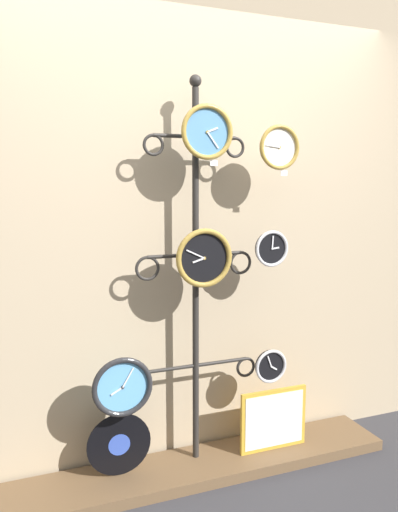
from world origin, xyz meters
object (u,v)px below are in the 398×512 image
Objects in this scene: clock_top_center at (207,132)px; picture_frame at (274,419)px; clock_bottom_right at (271,366)px; clock_bottom_left at (122,387)px; vinyl_record at (119,444)px; display_stand at (196,337)px; clock_middle_right at (271,249)px; clock_top_right at (279,147)px; clock_middle_center at (204,258)px.

picture_frame is at bearing 0.26° from clock_top_center.
clock_top_center is 1.44× the size of clock_bottom_right.
picture_frame is at bearing 1.68° from clock_bottom_left.
clock_bottom_left reaches higher than clock_bottom_right.
clock_top_center is 1.64m from picture_frame.
clock_bottom_right reaches higher than vinyl_record.
clock_middle_right is at bearing -13.08° from display_stand.
display_stand is 5.15× the size of picture_frame.
clock_bottom_right is (0.00, -0.01, -0.66)m from clock_middle_right.
clock_bottom_left is at bearing -178.32° from picture_frame.
clock_middle_right reaches higher than vinyl_record.
clock_bottom_left reaches higher than vinyl_record.
vinyl_record is at bearing 175.38° from clock_middle_right.
clock_bottom_left is (-0.87, -0.02, -1.19)m from clock_top_right.
display_stand is 11.04× the size of clock_bottom_right.
clock_top_center is 1.31m from clock_bottom_right.
picture_frame is (0.88, -0.06, 0.01)m from vinyl_record.
clock_top_center is at bearing -71.81° from display_stand.
clock_bottom_left is at bearing -86.08° from vinyl_record.
clock_bottom_right is at bearing -0.50° from clock_middle_center.
clock_middle_center is at bearing -85.91° from display_stand.
clock_middle_center is (0.01, -0.10, 0.44)m from display_stand.
clock_top_right is 1.53m from picture_frame.
clock_middle_center is 1.00× the size of clock_bottom_left.
clock_top_right is at bearing 0.10° from clock_top_center.
clock_middle_right is 0.99m from picture_frame.
display_stand is 1.11m from clock_top_right.
clock_top_center is 0.67× the size of picture_frame.
vinyl_record is (-0.01, 0.08, -0.35)m from clock_bottom_left.
clock_bottom_left is 0.91× the size of vinyl_record.
clock_middle_center is 1.60× the size of clock_bottom_right.
clock_bottom_left is 1.60× the size of clock_bottom_right.
clock_top_center is at bearing -7.44° from vinyl_record.
clock_middle_center reaches higher than clock_middle_right.
vinyl_record is (-0.88, 0.06, -1.54)m from clock_top_right.
clock_middle_right is 0.48× the size of picture_frame.
clock_top_center is 0.90× the size of clock_middle_center.
clock_middle_center is at bearing 1.09° from clock_bottom_left.
vinyl_record is at bearing 174.60° from clock_bottom_right.
clock_top_right reaches higher than picture_frame.
vinyl_record is (-0.44, -0.03, -0.52)m from display_stand.
clock_top_right reaches higher than clock_middle_right.
clock_bottom_left is at bearing -178.39° from clock_top_right.
clock_top_center is (0.03, -0.09, 1.07)m from display_stand.
picture_frame is at bearing 12.10° from clock_middle_right.
clock_top_center is at bearing 178.90° from clock_middle_right.
clock_top_center is at bearing -179.74° from picture_frame.
clock_top_right is at bearing -163.10° from picture_frame.
clock_top_center is 0.71m from clock_middle_right.
picture_frame is (0.87, 0.03, -0.34)m from clock_bottom_left.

